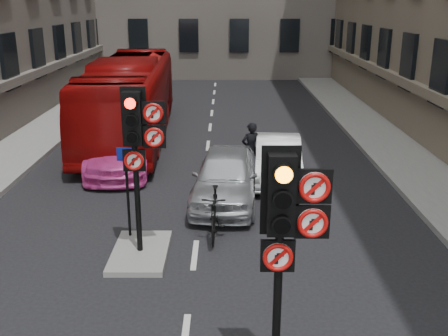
{
  "coord_description": "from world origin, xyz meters",
  "views": [
    {
      "loc": [
        0.67,
        -5.38,
        5.38
      ],
      "look_at": [
        0.65,
        3.19,
        2.6
      ],
      "focal_mm": 42.0,
      "sensor_mm": 36.0,
      "label": 1
    }
  ],
  "objects_px": {
    "car_white": "(278,159)",
    "car_silver": "(226,176)",
    "motorcycle": "(215,213)",
    "info_sign": "(127,180)",
    "signal_near": "(287,221)",
    "signal_far": "(138,136)",
    "car_pink": "(122,148)",
    "bus_red": "(130,98)",
    "motorcyclist": "(251,149)"
  },
  "relations": [
    {
      "from": "bus_red",
      "to": "motorcyclist",
      "type": "bearing_deg",
      "value": -48.89
    },
    {
      "from": "car_white",
      "to": "info_sign",
      "type": "height_order",
      "value": "info_sign"
    },
    {
      "from": "signal_near",
      "to": "motorcycle",
      "type": "xyz_separation_m",
      "value": [
        -1.07,
        5.01,
        -2.01
      ]
    },
    {
      "from": "signal_near",
      "to": "car_silver",
      "type": "xyz_separation_m",
      "value": [
        -0.8,
        7.23,
        -1.85
      ]
    },
    {
      "from": "motorcycle",
      "to": "signal_near",
      "type": "bearing_deg",
      "value": -75.84
    },
    {
      "from": "car_silver",
      "to": "motorcycle",
      "type": "bearing_deg",
      "value": -92.04
    },
    {
      "from": "car_white",
      "to": "motorcyclist",
      "type": "distance_m",
      "value": 0.93
    },
    {
      "from": "signal_near",
      "to": "bus_red",
      "type": "distance_m",
      "value": 15.1
    },
    {
      "from": "signal_near",
      "to": "signal_far",
      "type": "height_order",
      "value": "signal_far"
    },
    {
      "from": "car_pink",
      "to": "info_sign",
      "type": "height_order",
      "value": "info_sign"
    },
    {
      "from": "bus_red",
      "to": "info_sign",
      "type": "xyz_separation_m",
      "value": [
        1.58,
        -9.6,
        -0.11
      ]
    },
    {
      "from": "signal_far",
      "to": "motorcyclist",
      "type": "relative_size",
      "value": 2.09
    },
    {
      "from": "car_white",
      "to": "bus_red",
      "type": "xyz_separation_m",
      "value": [
        -5.43,
        5.18,
        0.95
      ]
    },
    {
      "from": "signal_near",
      "to": "info_sign",
      "type": "distance_m",
      "value": 5.73
    },
    {
      "from": "car_silver",
      "to": "car_white",
      "type": "height_order",
      "value": "car_silver"
    },
    {
      "from": "car_silver",
      "to": "car_white",
      "type": "bearing_deg",
      "value": 54.78
    },
    {
      "from": "signal_near",
      "to": "signal_far",
      "type": "xyz_separation_m",
      "value": [
        -2.6,
        4.0,
        0.12
      ]
    },
    {
      "from": "car_pink",
      "to": "info_sign",
      "type": "xyz_separation_m",
      "value": [
        1.19,
        -5.43,
        0.8
      ]
    },
    {
      "from": "info_sign",
      "to": "car_white",
      "type": "bearing_deg",
      "value": 55.31
    },
    {
      "from": "car_silver",
      "to": "signal_far",
      "type": "bearing_deg",
      "value": -114.33
    },
    {
      "from": "car_silver",
      "to": "motorcycle",
      "type": "distance_m",
      "value": 2.25
    },
    {
      "from": "signal_far",
      "to": "motorcyclist",
      "type": "distance_m",
      "value": 6.37
    },
    {
      "from": "car_silver",
      "to": "motorcyclist",
      "type": "xyz_separation_m",
      "value": [
        0.79,
        2.29,
        0.12
      ]
    },
    {
      "from": "signal_far",
      "to": "motorcycle",
      "type": "bearing_deg",
      "value": 33.29
    },
    {
      "from": "signal_far",
      "to": "car_white",
      "type": "bearing_deg",
      "value": 56.45
    },
    {
      "from": "signal_far",
      "to": "info_sign",
      "type": "distance_m",
      "value": 1.48
    },
    {
      "from": "signal_near",
      "to": "motorcyclist",
      "type": "bearing_deg",
      "value": 90.06
    },
    {
      "from": "car_pink",
      "to": "motorcyclist",
      "type": "bearing_deg",
      "value": -12.47
    },
    {
      "from": "info_sign",
      "to": "signal_near",
      "type": "bearing_deg",
      "value": -50.94
    },
    {
      "from": "car_pink",
      "to": "bus_red",
      "type": "relative_size",
      "value": 0.42
    },
    {
      "from": "car_white",
      "to": "car_pink",
      "type": "xyz_separation_m",
      "value": [
        -5.05,
        1.01,
        0.05
      ]
    },
    {
      "from": "signal_near",
      "to": "car_pink",
      "type": "height_order",
      "value": "signal_near"
    },
    {
      "from": "signal_near",
      "to": "motorcyclist",
      "type": "relative_size",
      "value": 2.09
    },
    {
      "from": "signal_near",
      "to": "car_pink",
      "type": "distance_m",
      "value": 11.18
    },
    {
      "from": "signal_near",
      "to": "motorcyclist",
      "type": "xyz_separation_m",
      "value": [
        -0.01,
        9.52,
        -1.73
      ]
    },
    {
      "from": "car_white",
      "to": "motorcyclist",
      "type": "height_order",
      "value": "motorcyclist"
    },
    {
      "from": "info_sign",
      "to": "motorcycle",
      "type": "bearing_deg",
      "value": 14.17
    },
    {
      "from": "signal_far",
      "to": "car_white",
      "type": "relative_size",
      "value": 0.91
    },
    {
      "from": "car_pink",
      "to": "bus_red",
      "type": "distance_m",
      "value": 4.28
    },
    {
      "from": "signal_near",
      "to": "info_sign",
      "type": "xyz_separation_m",
      "value": [
        -3.04,
        4.74,
        -1.09
      ]
    },
    {
      "from": "signal_far",
      "to": "info_sign",
      "type": "height_order",
      "value": "signal_far"
    },
    {
      "from": "car_white",
      "to": "car_pink",
      "type": "bearing_deg",
      "value": 172.59
    },
    {
      "from": "motorcycle",
      "to": "motorcyclist",
      "type": "relative_size",
      "value": 1.11
    },
    {
      "from": "signal_far",
      "to": "bus_red",
      "type": "bearing_deg",
      "value": 101.01
    },
    {
      "from": "motorcycle",
      "to": "info_sign",
      "type": "distance_m",
      "value": 2.19
    },
    {
      "from": "signal_far",
      "to": "info_sign",
      "type": "relative_size",
      "value": 1.68
    },
    {
      "from": "motorcyclist",
      "to": "info_sign",
      "type": "bearing_deg",
      "value": 37.09
    },
    {
      "from": "car_white",
      "to": "car_silver",
      "type": "bearing_deg",
      "value": -126.09
    },
    {
      "from": "car_pink",
      "to": "info_sign",
      "type": "bearing_deg",
      "value": -81.26
    },
    {
      "from": "motorcycle",
      "to": "info_sign",
      "type": "height_order",
      "value": "info_sign"
    }
  ]
}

